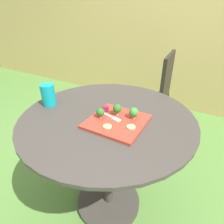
{
  "coord_description": "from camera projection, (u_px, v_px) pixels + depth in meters",
  "views": [
    {
      "loc": [
        0.45,
        -0.74,
        1.25
      ],
      "look_at": [
        0.04,
        -0.02,
        0.78
      ],
      "focal_mm": 30.02,
      "sensor_mm": 36.0,
      "label": 1
    }
  ],
  "objects": [
    {
      "name": "drinking_glass",
      "position": [
        48.0,
        96.0,
        1.08
      ],
      "size": [
        0.08,
        0.08,
        0.13
      ],
      "color": "#0F8C93",
      "rests_on": "patio_table"
    },
    {
      "name": "patio_table",
      "position": [
        108.0,
        152.0,
        1.13
      ],
      "size": [
        0.93,
        0.93,
        0.74
      ],
      "color": "#38332D",
      "rests_on": "ground_plane"
    },
    {
      "name": "cucumber_slice_0",
      "position": [
        107.0,
        126.0,
        0.88
      ],
      "size": [
        0.04,
        0.04,
        0.01
      ],
      "primitive_type": "cylinder",
      "color": "#8EB766",
      "rests_on": "salad_plate"
    },
    {
      "name": "fork",
      "position": [
        111.0,
        117.0,
        0.96
      ],
      "size": [
        0.15,
        0.05,
        0.0
      ],
      "color": "silver",
      "rests_on": "salad_plate"
    },
    {
      "name": "broccoli_floret_0",
      "position": [
        100.0,
        112.0,
        0.94
      ],
      "size": [
        0.04,
        0.04,
        0.05
      ],
      "color": "#99B770",
      "rests_on": "salad_plate"
    },
    {
      "name": "broccoli_floret_1",
      "position": [
        134.0,
        112.0,
        0.93
      ],
      "size": [
        0.05,
        0.05,
        0.06
      ],
      "color": "#99B770",
      "rests_on": "salad_plate"
    },
    {
      "name": "beet_chunk_0",
      "position": [
        105.0,
        109.0,
        1.0
      ],
      "size": [
        0.04,
        0.04,
        0.03
      ],
      "primitive_type": "cube",
      "rotation": [
        0.0,
        0.0,
        3.86
      ],
      "color": "maroon",
      "rests_on": "salad_plate"
    },
    {
      "name": "broccoli_floret_2",
      "position": [
        117.0,
        109.0,
        0.96
      ],
      "size": [
        0.05,
        0.05,
        0.06
      ],
      "color": "#99B770",
      "rests_on": "salad_plate"
    },
    {
      "name": "cucumber_slice_1",
      "position": [
        131.0,
        127.0,
        0.87
      ],
      "size": [
        0.04,
        0.04,
        0.01
      ],
      "primitive_type": "cylinder",
      "color": "#8EB766",
      "rests_on": "salad_plate"
    },
    {
      "name": "patio_chair",
      "position": [
        153.0,
        92.0,
        1.8
      ],
      "size": [
        0.47,
        0.47,
        0.9
      ],
      "color": "black",
      "rests_on": "ground_plane"
    },
    {
      "name": "ground_plane",
      "position": [
        109.0,
        202.0,
        1.37
      ],
      "size": [
        12.0,
        12.0,
        0.0
      ],
      "primitive_type": "plane",
      "color": "#4C7533"
    },
    {
      "name": "salad_plate",
      "position": [
        117.0,
        121.0,
        0.93
      ],
      "size": [
        0.27,
        0.27,
        0.01
      ],
      "primitive_type": "cube",
      "color": "#AD3323",
      "rests_on": "patio_table"
    },
    {
      "name": "bamboo_fence",
      "position": [
        180.0,
        56.0,
        2.39
      ],
      "size": [
        8.0,
        0.08,
        1.39
      ],
      "primitive_type": "cube",
      "color": "tan",
      "rests_on": "ground_plane"
    }
  ]
}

